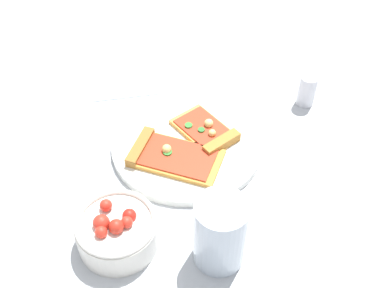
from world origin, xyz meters
name	(u,v)px	position (x,y,z in m)	size (l,w,h in m)	color
ground_plane	(191,154)	(0.00, 0.00, 0.00)	(2.40, 2.40, 0.00)	#B2B7BC
plate	(185,145)	(0.00, 0.02, 0.01)	(0.28, 0.28, 0.01)	silver
pizza_slice_near	(208,132)	(0.04, 0.02, 0.02)	(0.10, 0.13, 0.02)	gold
pizza_slice_far	(170,155)	(-0.04, 0.00, 0.02)	(0.17, 0.18, 0.02)	gold
salad_bowl	(117,231)	(-0.18, -0.12, 0.03)	(0.13, 0.13, 0.07)	white
soda_glass	(220,235)	(-0.06, -0.21, 0.06)	(0.08, 0.08, 0.12)	silver
paper_napkin	(126,78)	(-0.03, 0.26, 0.00)	(0.16, 0.13, 0.00)	white
pepper_shaker	(308,88)	(0.27, 0.02, 0.04)	(0.03, 0.03, 0.08)	silver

